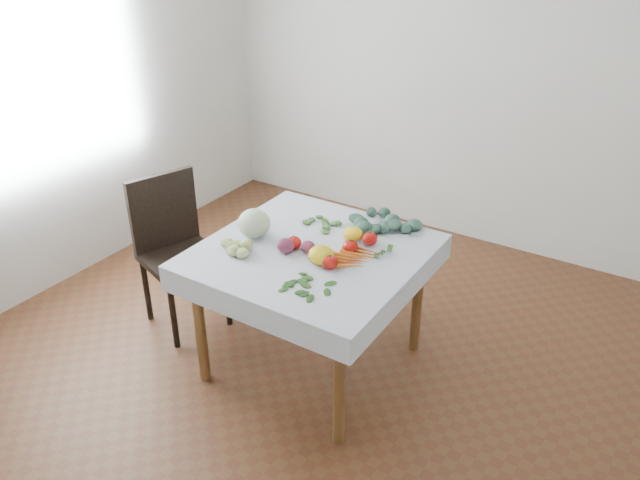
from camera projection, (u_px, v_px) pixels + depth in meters
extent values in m
plane|color=#58351C|center=(313.00, 362.00, 3.66)|extent=(4.00, 4.00, 0.00)
cube|color=silver|center=(462.00, 64.00, 4.51)|extent=(4.00, 0.04, 2.70)
cube|color=silver|center=(49.00, 86.00, 3.97)|extent=(0.04, 4.00, 2.70)
cube|color=brown|center=(312.00, 254.00, 3.31)|extent=(1.00, 1.00, 0.04)
cylinder|color=brown|center=(200.00, 326.00, 3.37)|extent=(0.06, 0.06, 0.71)
cylinder|color=brown|center=(339.00, 386.00, 2.96)|extent=(0.06, 0.06, 0.71)
cylinder|color=brown|center=(293.00, 258.00, 4.03)|extent=(0.06, 0.06, 0.71)
cylinder|color=brown|center=(417.00, 299.00, 3.61)|extent=(0.06, 0.06, 0.71)
cube|color=white|center=(312.00, 250.00, 3.30)|extent=(1.12, 1.12, 0.01)
cube|color=black|center=(183.00, 259.00, 3.80)|extent=(0.55, 0.55, 0.04)
cube|color=black|center=(163.00, 210.00, 3.81)|extent=(0.18, 0.42, 0.47)
cylinder|color=black|center=(147.00, 290.00, 3.94)|extent=(0.04, 0.04, 0.44)
cylinder|color=black|center=(174.00, 316.00, 3.69)|extent=(0.04, 0.04, 0.44)
cylinder|color=black|center=(198.00, 271.00, 4.15)|extent=(0.04, 0.04, 0.44)
cylinder|color=black|center=(227.00, 295.00, 3.89)|extent=(0.04, 0.04, 0.44)
ellipsoid|color=#B4C5A5|center=(254.00, 223.00, 3.40)|extent=(0.18, 0.18, 0.16)
ellipsoid|color=#B6100C|center=(294.00, 243.00, 3.30)|extent=(0.10, 0.10, 0.07)
ellipsoid|color=#B6100C|center=(370.00, 239.00, 3.34)|extent=(0.10, 0.10, 0.07)
ellipsoid|color=#B6100C|center=(350.00, 247.00, 3.26)|extent=(0.08, 0.08, 0.07)
ellipsoid|color=#B6100C|center=(330.00, 262.00, 3.12)|extent=(0.10, 0.10, 0.07)
ellipsoid|color=yellow|center=(353.00, 234.00, 3.38)|extent=(0.11, 0.11, 0.08)
ellipsoid|color=yellow|center=(321.00, 255.00, 3.16)|extent=(0.18, 0.18, 0.09)
ellipsoid|color=#56182F|center=(308.00, 247.00, 3.26)|extent=(0.10, 0.10, 0.07)
ellipsoid|color=#56182F|center=(286.00, 245.00, 3.26)|extent=(0.10, 0.10, 0.08)
ellipsoid|color=#C1D178|center=(235.00, 249.00, 3.26)|extent=(0.06, 0.06, 0.05)
ellipsoid|color=#C1D178|center=(234.00, 246.00, 3.28)|extent=(0.06, 0.06, 0.05)
ellipsoid|color=#C1D178|center=(229.00, 249.00, 3.25)|extent=(0.06, 0.06, 0.05)
ellipsoid|color=#C1D178|center=(242.00, 248.00, 3.26)|extent=(0.06, 0.06, 0.05)
ellipsoid|color=#C1D178|center=(225.00, 244.00, 3.30)|extent=(0.06, 0.06, 0.05)
ellipsoid|color=#C1D178|center=(235.00, 254.00, 3.21)|extent=(0.06, 0.06, 0.05)
cone|color=orange|center=(364.00, 249.00, 3.28)|extent=(0.21, 0.03, 0.03)
cone|color=orange|center=(361.00, 252.00, 3.25)|extent=(0.22, 0.05, 0.03)
cone|color=orange|center=(358.00, 254.00, 3.23)|extent=(0.22, 0.07, 0.03)
cone|color=orange|center=(355.00, 257.00, 3.20)|extent=(0.21, 0.09, 0.03)
cone|color=orange|center=(351.00, 260.00, 3.17)|extent=(0.21, 0.11, 0.03)
cone|color=orange|center=(348.00, 263.00, 3.15)|extent=(0.21, 0.12, 0.03)
cone|color=orange|center=(345.00, 266.00, 3.12)|extent=(0.20, 0.14, 0.03)
ellipsoid|color=#375B4A|center=(383.00, 226.00, 3.49)|extent=(0.08, 0.08, 0.05)
ellipsoid|color=#375B4A|center=(380.00, 222.00, 3.54)|extent=(0.08, 0.08, 0.05)
ellipsoid|color=#375B4A|center=(374.00, 226.00, 3.49)|extent=(0.08, 0.08, 0.05)
ellipsoid|color=#375B4A|center=(390.00, 225.00, 3.50)|extent=(0.08, 0.08, 0.05)
ellipsoid|color=#375B4A|center=(370.00, 220.00, 3.56)|extent=(0.08, 0.08, 0.05)
ellipsoid|color=#375B4A|center=(382.00, 230.00, 3.45)|extent=(0.08, 0.08, 0.05)
ellipsoid|color=#375B4A|center=(388.00, 220.00, 3.56)|extent=(0.08, 0.08, 0.05)
ellipsoid|color=#375B4A|center=(362.00, 224.00, 3.51)|extent=(0.08, 0.08, 0.05)
ellipsoid|color=#375B4A|center=(398.00, 230.00, 3.45)|extent=(0.08, 0.08, 0.05)
ellipsoid|color=#375B4A|center=(372.00, 215.00, 3.61)|extent=(0.08, 0.08, 0.05)
ellipsoid|color=#375B4A|center=(370.00, 232.00, 3.42)|extent=(0.08, 0.08, 0.05)
ellipsoid|color=#375B4A|center=(404.00, 222.00, 3.53)|extent=(0.08, 0.08, 0.05)
ellipsoid|color=#375B4A|center=(353.00, 218.00, 3.58)|extent=(0.08, 0.08, 0.05)
ellipsoid|color=#375B4A|center=(396.00, 237.00, 3.38)|extent=(0.08, 0.08, 0.05)
ellipsoid|color=#26561B|center=(310.00, 287.00, 2.97)|extent=(0.05, 0.03, 0.01)
ellipsoid|color=#26561B|center=(307.00, 284.00, 2.99)|extent=(0.05, 0.03, 0.01)
ellipsoid|color=#26561B|center=(305.00, 288.00, 2.96)|extent=(0.05, 0.03, 0.01)
ellipsoid|color=#26561B|center=(314.00, 286.00, 2.98)|extent=(0.05, 0.03, 0.01)
ellipsoid|color=#26561B|center=(301.00, 284.00, 2.99)|extent=(0.05, 0.03, 0.01)
ellipsoid|color=#26561B|center=(311.00, 291.00, 2.94)|extent=(0.05, 0.03, 0.01)
ellipsoid|color=#26561B|center=(312.00, 282.00, 3.01)|extent=(0.05, 0.03, 0.01)
ellipsoid|color=#26561B|center=(297.00, 288.00, 2.96)|extent=(0.05, 0.03, 0.01)
ellipsoid|color=#26561B|center=(320.00, 289.00, 2.96)|extent=(0.05, 0.03, 0.01)
ellipsoid|color=#26561B|center=(300.00, 280.00, 3.03)|extent=(0.05, 0.03, 0.01)
ellipsoid|color=#26561B|center=(305.00, 294.00, 2.92)|extent=(0.05, 0.03, 0.01)
ellipsoid|color=#26561B|center=(321.00, 282.00, 3.01)|extent=(0.05, 0.03, 0.01)
ellipsoid|color=#26561B|center=(290.00, 284.00, 2.99)|extent=(0.05, 0.03, 0.01)
ellipsoid|color=#26561B|center=(321.00, 294.00, 2.91)|extent=(0.05, 0.03, 0.01)
ellipsoid|color=#26561B|center=(308.00, 276.00, 3.05)|extent=(0.05, 0.03, 0.01)
ellipsoid|color=#26561B|center=(293.00, 293.00, 2.92)|extent=(0.05, 0.03, 0.01)
ellipsoid|color=#487937|center=(323.00, 225.00, 3.54)|extent=(0.04, 0.04, 0.02)
ellipsoid|color=#487937|center=(321.00, 222.00, 3.56)|extent=(0.04, 0.04, 0.02)
ellipsoid|color=#487937|center=(319.00, 226.00, 3.53)|extent=(0.04, 0.04, 0.02)
ellipsoid|color=#487937|center=(328.00, 224.00, 3.55)|extent=(0.04, 0.04, 0.02)
ellipsoid|color=#487937|center=(314.00, 222.00, 3.57)|extent=(0.04, 0.04, 0.02)
ellipsoid|color=#487937|center=(325.00, 228.00, 3.50)|extent=(0.04, 0.04, 0.02)
ellipsoid|color=#487937|center=(325.00, 220.00, 3.59)|extent=(0.04, 0.04, 0.02)
ellipsoid|color=#487937|center=(310.00, 226.00, 3.53)|extent=(0.04, 0.04, 0.02)
ellipsoid|color=#487937|center=(335.00, 227.00, 3.52)|extent=(0.04, 0.04, 0.02)
ellipsoid|color=#487937|center=(313.00, 218.00, 3.61)|extent=(0.04, 0.04, 0.02)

